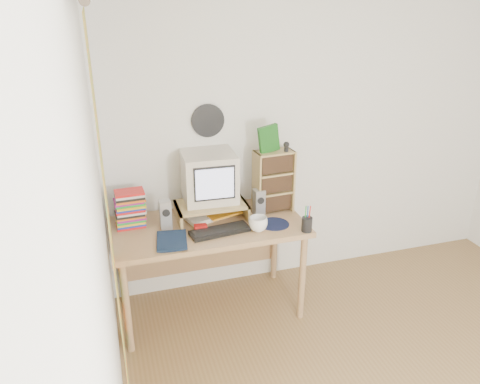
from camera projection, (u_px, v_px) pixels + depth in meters
back_wall at (319, 133)px, 3.82m from camera, size 3.50×0.00×3.50m
left_wall at (105, 288)px, 1.80m from camera, size 0.00×3.50×3.50m
curtain at (113, 249)px, 2.28m from camera, size 0.00×2.20×2.20m
wall_disc at (208, 121)px, 3.48m from camera, size 0.25×0.02×0.25m
desk at (207, 237)px, 3.52m from camera, size 1.40×0.70×0.75m
monitor_riser at (211, 206)px, 3.47m from camera, size 0.52×0.30×0.12m
crt_monitor at (210, 178)px, 3.44m from camera, size 0.40×0.40×0.36m
speaker_left at (165, 214)px, 3.31m from camera, size 0.08×0.08×0.21m
speaker_right at (259, 202)px, 3.52m from camera, size 0.08×0.08×0.21m
keyboard at (220, 231)px, 3.28m from camera, size 0.44×0.19×0.03m
dvd_stack at (130, 208)px, 3.33m from camera, size 0.21×0.15×0.29m
cd_rack at (273, 181)px, 3.55m from camera, size 0.30×0.17×0.48m
mug at (258, 224)px, 3.30m from camera, size 0.16×0.16×0.10m
diary at (157, 240)px, 3.14m from camera, size 0.27×0.22×0.05m
mousepad at (274, 224)px, 3.41m from camera, size 0.25×0.25×0.00m
pen_cup at (307, 222)px, 3.28m from camera, size 0.08×0.08×0.15m
papers at (211, 214)px, 3.53m from camera, size 0.34×0.29×0.04m
red_box at (201, 228)px, 3.31m from camera, size 0.09×0.06×0.04m
game_box at (269, 139)px, 3.40m from camera, size 0.16×0.06×0.20m
webcam at (286, 147)px, 3.43m from camera, size 0.05×0.05×0.08m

